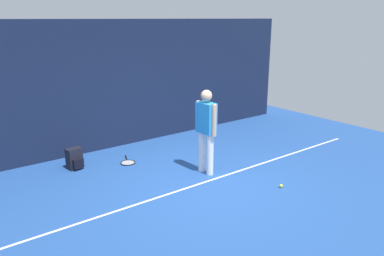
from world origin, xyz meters
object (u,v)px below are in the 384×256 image
(backpack, at_px, (75,159))
(tennis_ball_near_player, at_px, (281,186))
(tennis_player, at_px, (206,127))
(tennis_racket, at_px, (128,162))

(backpack, relative_size, tennis_ball_near_player, 6.67)
(tennis_player, distance_m, tennis_racket, 2.00)
(tennis_player, xyz_separation_m, tennis_racket, (-1.01, 1.43, -0.95))
(tennis_player, relative_size, tennis_racket, 2.68)
(tennis_ball_near_player, bearing_deg, tennis_player, 115.50)
(tennis_player, xyz_separation_m, tennis_ball_near_player, (0.67, -1.39, -0.93))
(tennis_racket, bearing_deg, tennis_ball_near_player, 51.52)
(tennis_player, height_order, backpack, tennis_player)
(tennis_racket, height_order, backpack, backpack)
(tennis_ball_near_player, bearing_deg, tennis_racket, 120.64)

